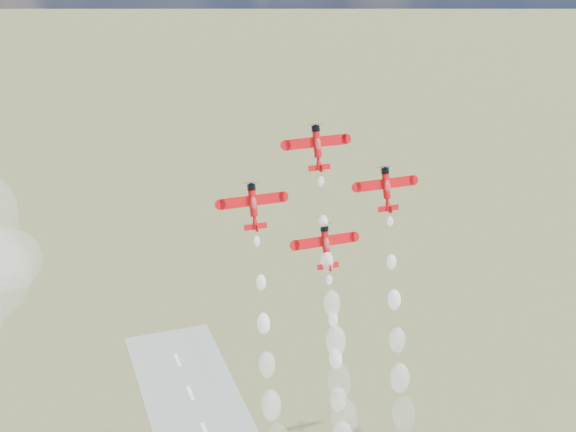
# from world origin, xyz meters

# --- Properties ---
(plane_lead) EXTENTS (10.91, 4.38, 7.61)m
(plane_lead) POSITION_xyz_m (6.35, 17.54, 110.59)
(plane_lead) COLOR #BF090D
(plane_lead) RESTS_ON ground
(plane_left) EXTENTS (10.91, 4.38, 7.61)m
(plane_left) POSITION_xyz_m (-5.75, 15.14, 102.47)
(plane_left) COLOR #BF090D
(plane_left) RESTS_ON ground
(plane_right) EXTENTS (10.91, 4.38, 7.61)m
(plane_right) POSITION_xyz_m (18.45, 15.14, 102.47)
(plane_right) COLOR #BF090D
(plane_right) RESTS_ON ground
(plane_slot) EXTENTS (10.91, 4.38, 7.61)m
(plane_slot) POSITION_xyz_m (6.35, 12.75, 94.34)
(plane_slot) COLOR #BF090D
(plane_slot) RESTS_ON ground
(smoke_trail_lead) EXTENTS (5.10, 17.11, 50.78)m
(smoke_trail_lead) POSITION_xyz_m (6.65, 4.45, 67.12)
(smoke_trail_lead) COLOR white
(smoke_trail_lead) RESTS_ON plane_lead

